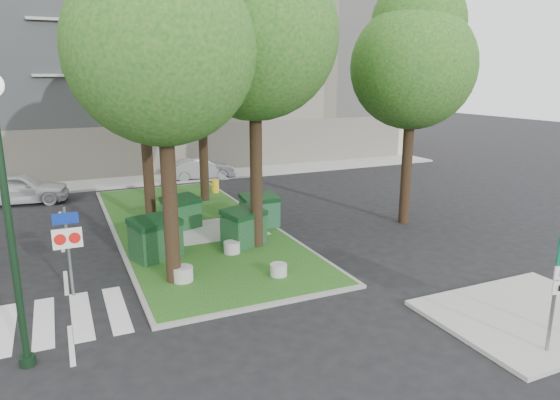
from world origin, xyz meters
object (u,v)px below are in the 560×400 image
tree_street_right (414,55)px  bollard_mid (232,247)px  dumpster_d (260,211)px  traffic_sign_pole (67,240)px  tree_median_near_right (256,19)px  dumpster_b (181,213)px  tree_median_far (200,28)px  tree_median_mid (143,54)px  litter_bin (215,186)px  car_white (18,188)px  street_lamp (4,191)px  car_silver (201,169)px  tree_median_near_left (163,31)px  dumpster_c (244,227)px  bollard_right (279,270)px  dumpster_a (156,238)px  bollard_left (183,274)px

tree_street_right → bollard_mid: 10.60m
dumpster_d → traffic_sign_pole: bearing=-153.4°
tree_median_near_right → dumpster_b: bearing=122.9°
tree_median_near_right → traffic_sign_pole: 9.14m
tree_median_near_right → tree_median_far: tree_median_far is taller
tree_median_mid → litter_bin: 8.83m
bollard_mid → car_white: size_ratio=0.12×
tree_street_right → street_lamp: size_ratio=1.62×
car_white → car_silver: bearing=-70.1°
tree_median_far → car_silver: 9.57m
litter_bin → dumpster_d: bearing=-91.4°
tree_median_near_left → car_silver: (5.00, 15.08, -6.66)m
dumpster_d → bollard_mid: bearing=-129.9°
dumpster_c → dumpster_b: bearing=95.1°
tree_street_right → bollard_right: bearing=-155.2°
street_lamp → car_white: size_ratio=1.36×
tree_median_near_left → dumpster_a: 6.84m
tree_median_far → bollard_left: 13.03m
bollard_right → car_white: 15.98m
dumpster_d → bollard_right: (-1.44, -5.11, -0.47)m
tree_median_near_left → tree_median_near_right: 4.09m
bollard_mid → car_white: car_white is taller
tree_median_mid → tree_street_right: size_ratio=0.99×
tree_street_right → bollard_right: 10.65m
tree_median_far → bollard_right: bearing=-94.0°
dumpster_c → street_lamp: (-7.00, -5.30, 3.13)m
tree_median_far → bollard_mid: size_ratio=20.96×
street_lamp → traffic_sign_pole: (1.06, 3.43, -2.23)m
dumpster_b → litter_bin: dumpster_b is taller
dumpster_c → car_silver: (1.99, 12.87, -0.13)m
dumpster_d → bollard_right: 5.33m
tree_street_right → car_white: bearing=145.8°
tree_median_near_right → bollard_left: tree_median_near_right is taller
dumpster_d → bollard_left: 6.07m
car_white → bollard_right: bearing=-143.0°
dumpster_b → street_lamp: street_lamp is taller
bollard_mid → street_lamp: street_lamp is taller
tree_median_near_left → tree_median_far: bearing=68.7°
dumpster_a → dumpster_c: (3.20, 0.09, -0.04)m
dumpster_a → bollard_mid: size_ratio=3.26×
tree_median_mid → car_silver: 11.57m
street_lamp → tree_street_right: bearing=21.1°
dumpster_d → bollard_mid: dumpster_d is taller
car_white → traffic_sign_pole: bearing=-163.6°
tree_median_near_right → dumpster_c: 7.22m
dumpster_b → dumpster_a: bearing=-136.9°
dumpster_d → traffic_sign_pole: 8.30m
car_white → dumpster_b: bearing=-133.2°
dumpster_c → bollard_right: 3.23m
dumpster_c → bollard_right: dumpster_c is taller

